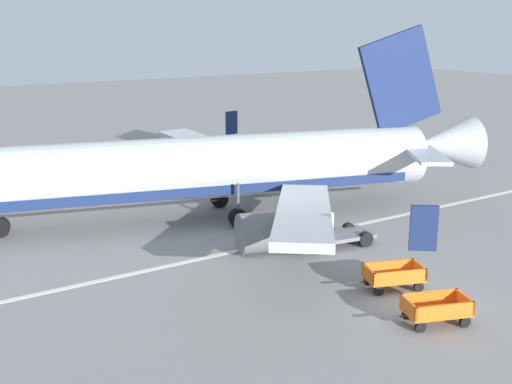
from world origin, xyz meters
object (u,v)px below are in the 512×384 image
(airplane, at_px, (204,169))
(baggage_cart_nearest, at_px, (436,309))
(baggage_cart_second_in_row, at_px, (393,276))
(service_truck_beside_carts, at_px, (318,228))

(airplane, relative_size, baggage_cart_nearest, 10.32)
(baggage_cart_second_in_row, bearing_deg, service_truck_beside_carts, 84.82)
(airplane, distance_m, service_truck_beside_carts, 8.41)
(baggage_cart_nearest, xyz_separation_m, baggage_cart_second_in_row, (1.05, 3.40, 0.00))
(baggage_cart_nearest, height_order, service_truck_beside_carts, service_truck_beside_carts)
(service_truck_beside_carts, bearing_deg, baggage_cart_nearest, -99.60)
(baggage_cart_second_in_row, bearing_deg, airplane, 98.09)
(airplane, xyz_separation_m, service_truck_beside_carts, (2.52, -7.79, -1.95))
(baggage_cart_second_in_row, distance_m, service_truck_beside_carts, 6.13)
(baggage_cart_nearest, distance_m, service_truck_beside_carts, 9.63)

